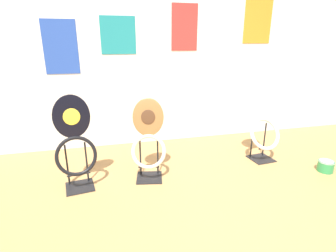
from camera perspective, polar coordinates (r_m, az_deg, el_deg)
wall_back at (r=3.86m, az=1.01°, el=15.64°), size 8.00×0.07×2.60m
toilet_seat_display_woodgrain at (r=2.85m, az=-4.26°, el=-3.57°), size 0.41×0.37×0.88m
toilet_seat_display_jazz_black at (r=2.78m, az=-19.55°, el=-4.23°), size 0.42×0.32×0.98m
toilet_seat_display_white_plain at (r=3.51m, az=20.02°, el=-0.44°), size 0.44×0.39×0.88m
paint_can at (r=3.61m, az=31.11°, el=-7.40°), size 0.18×0.18×0.13m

